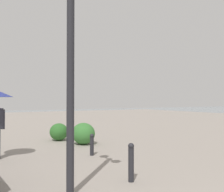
{
  "coord_description": "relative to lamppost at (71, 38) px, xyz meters",
  "views": [
    {
      "loc": [
        -0.23,
        2.36,
        1.72
      ],
      "look_at": [
        10.12,
        -3.71,
        1.92
      ],
      "focal_mm": 38.7,
      "sensor_mm": 36.0,
      "label": 1
    }
  ],
  "objects": [
    {
      "name": "bollard_near",
      "position": [
        0.04,
        -1.37,
        -2.43
      ],
      "size": [
        0.13,
        0.13,
        0.81
      ],
      "color": "#232328",
      "rests_on": "ground"
    },
    {
      "name": "shrub_low",
      "position": [
        4.52,
        -2.23,
        -2.44
      ],
      "size": [
        0.98,
        0.88,
        0.83
      ],
      "color": "#387533",
      "rests_on": "ground"
    },
    {
      "name": "shrub_round",
      "position": [
        5.88,
        -1.69,
        -2.49
      ],
      "size": [
        0.85,
        0.77,
        0.73
      ],
      "color": "#2D6628",
      "rests_on": "ground"
    },
    {
      "name": "bollard_mid",
      "position": [
        2.64,
        -1.7,
        -2.5
      ],
      "size": [
        0.13,
        0.13,
        0.67
      ],
      "color": "#232328",
      "rests_on": "ground"
    },
    {
      "name": "lamppost",
      "position": [
        0.0,
        0.0,
        0.0
      ],
      "size": [
        0.98,
        0.28,
        4.33
      ],
      "color": "#232328",
      "rests_on": "ground"
    }
  ]
}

